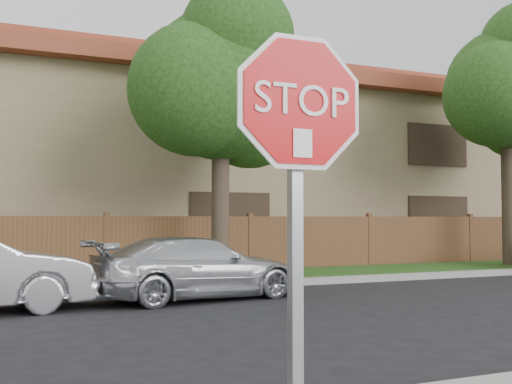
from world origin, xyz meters
name	(u,v)px	position (x,y,z in m)	size (l,w,h in m)	color
far_curb	(131,289)	(0.00, 8.15, 0.07)	(70.00, 0.30, 0.15)	gray
grass_strip	(117,282)	(0.00, 9.80, 0.06)	(70.00, 3.00, 0.12)	#1E4714
fence	(106,247)	(0.00, 11.40, 0.80)	(70.00, 0.12, 1.60)	brown
apartment_building	(81,161)	(0.00, 17.00, 3.53)	(35.20, 9.20, 7.20)	#8C7557
tree_mid	(223,84)	(2.52, 9.57, 4.87)	(4.80, 3.90, 7.35)	#382B21
tree_right	(511,89)	(12.02, 9.57, 5.57)	(4.80, 3.90, 8.20)	#382B21
stop_sign	(299,163)	(-1.04, -1.48, 1.83)	(1.01, 0.13, 2.55)	gray
sedan_right	(197,268)	(0.97, 6.70, 0.60)	(1.67, 4.11, 1.19)	#B5B8BD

